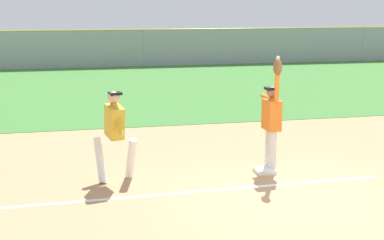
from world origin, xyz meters
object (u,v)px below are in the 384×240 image
runner (115,130)px  baseball (278,58)px  first_base (265,171)px  parked_car_black (291,46)px  parked_car_red (32,51)px  parked_car_green (215,48)px  fielder (272,116)px  parked_car_blue (124,49)px

runner → baseball: bearing=-15.3°
first_base → parked_car_black: size_ratio=0.09×
parked_car_red → first_base: bearing=-72.0°
runner → parked_car_green: runner is taller
first_base → runner: bearing=177.7°
fielder → parked_car_black: fielder is taller
runner → parked_car_red: 22.30m
parked_car_green → parked_car_black: bearing=-2.0°
baseball → first_base: bearing=-166.6°
first_base → baseball: 2.25m
runner → baseball: (3.17, -0.07, 1.28)m
parked_car_blue → runner: bearing=-98.1°
fielder → parked_car_blue: fielder is taller
parked_car_red → parked_car_blue: 5.11m
baseball → fielder: bearing=163.0°
runner → parked_car_black: size_ratio=0.39×
parked_car_blue → parked_car_red: bearing=176.2°
baseball → parked_car_black: (9.37, 22.05, -1.60)m
first_base → baseball: bearing=13.4°
first_base → fielder: 1.09m
first_base → parked_car_blue: bearing=91.9°
first_base → parked_car_black: bearing=66.5°
runner → parked_car_black: bearing=46.2°
fielder → runner: bearing=-2.7°
parked_car_black → parked_car_green: bearing=-174.3°
fielder → parked_car_black: bearing=-115.1°
parked_car_black → parked_car_red: bearing=-179.1°
baseball → parked_car_green: size_ratio=0.02×
runner → baseball: 3.42m
parked_car_blue → parked_car_green: size_ratio=0.98×
fielder → parked_car_green: size_ratio=0.50×
first_base → parked_car_green: parked_car_green is taller
baseball → parked_car_green: bearing=78.5°
runner → first_base: bearing=-16.4°
fielder → parked_car_blue: 22.04m
fielder → parked_car_blue: (-0.90, 22.02, -0.45)m
fielder → baseball: baseball is taller
baseball → parked_car_green: baseball is taller
fielder → parked_car_blue: size_ratio=0.51×
first_base → parked_car_green: size_ratio=0.08×
runner → fielder: bearing=-14.9°
fielder → baseball: size_ratio=30.81×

